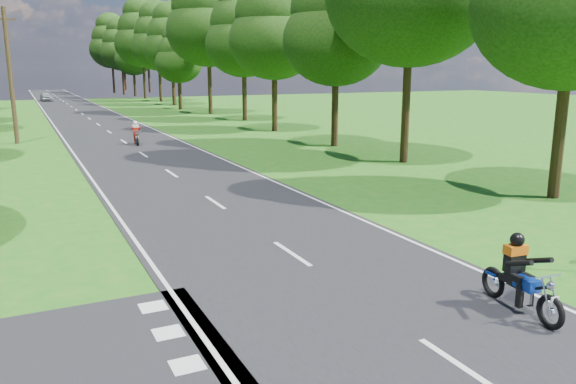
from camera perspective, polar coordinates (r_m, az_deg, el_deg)
ground at (r=12.31m, az=4.53°, el=-9.04°), size 160.00×160.00×0.00m
main_road at (r=60.33m, az=-20.18°, el=7.46°), size 7.00×140.00×0.02m
road_markings at (r=58.46m, az=-20.13°, el=7.34°), size 7.40×140.00×0.01m
treeline at (r=70.42m, az=-20.36°, el=14.79°), size 40.00×115.35×14.78m
telegraph_pole at (r=37.88m, az=-26.37°, el=10.56°), size 1.20×0.26×8.00m
rider_near_blue at (r=11.39m, az=22.68°, el=-7.69°), size 0.78×1.85×1.50m
rider_far_red at (r=34.89m, az=-15.18°, el=5.83°), size 0.75×1.75×1.41m
distant_car at (r=85.84m, az=-23.34°, el=8.91°), size 1.64×3.78×1.27m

